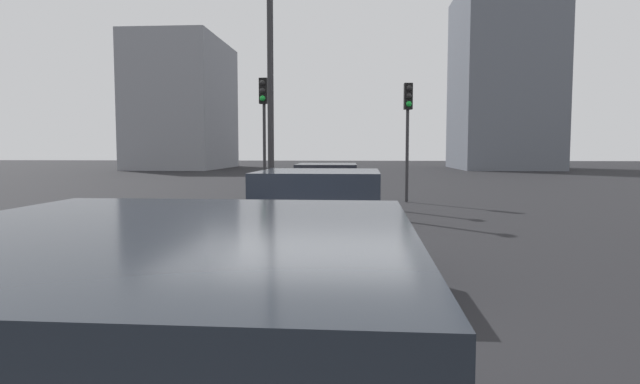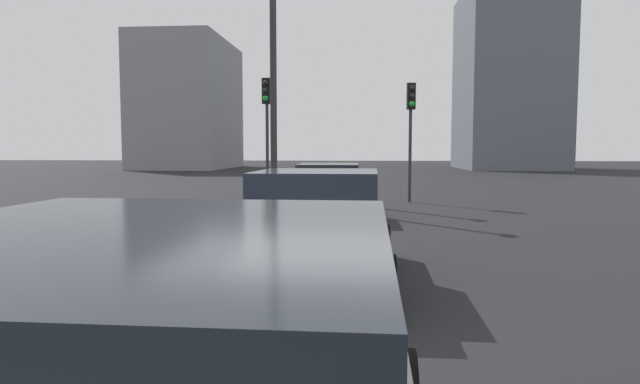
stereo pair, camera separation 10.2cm
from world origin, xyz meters
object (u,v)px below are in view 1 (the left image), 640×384
traffic_light_near_right (264,113)px  street_lamp_far (269,54)px  street_lamp_kerbside (271,62)px  car_navy_second (320,228)px  car_maroon_lead (327,191)px  traffic_light_near_left (408,117)px

traffic_light_near_right → street_lamp_far: street_lamp_far is taller
street_lamp_kerbside → car_navy_second: bearing=-168.1°
car_navy_second → traffic_light_near_right: traffic_light_near_right is taller
car_maroon_lead → car_navy_second: car_navy_second is taller
street_lamp_kerbside → street_lamp_far: bearing=-172.1°
street_lamp_kerbside → car_maroon_lead: bearing=-158.7°
traffic_light_near_right → street_lamp_far: bearing=32.2°
car_maroon_lead → traffic_light_near_left: 5.58m
car_maroon_lead → traffic_light_near_left: size_ratio=1.14×
street_lamp_kerbside → street_lamp_far: 2.83m
street_lamp_far → street_lamp_kerbside: bearing=7.9°
traffic_light_near_right → traffic_light_near_left: bearing=96.6°
car_navy_second → street_lamp_far: bearing=13.7°
street_lamp_kerbside → street_lamp_far: street_lamp_kerbside is taller
car_maroon_lead → traffic_light_near_right: bearing=28.1°
car_navy_second → street_lamp_kerbside: 14.68m
street_lamp_kerbside → traffic_light_near_left: bearing=-112.5°
car_navy_second → street_lamp_kerbside: (13.68, 2.87, 4.48)m
traffic_light_near_right → street_lamp_kerbside: 2.93m
car_navy_second → traffic_light_near_right: 12.23m
traffic_light_near_right → street_lamp_far: 2.09m
car_navy_second → street_lamp_far: (10.89, 2.49, 4.27)m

